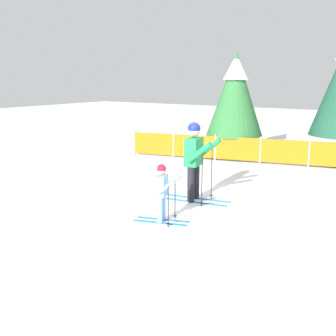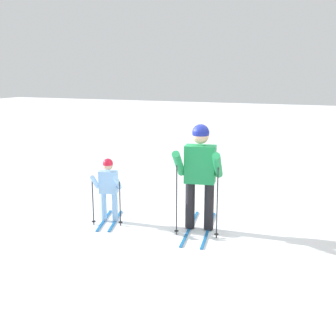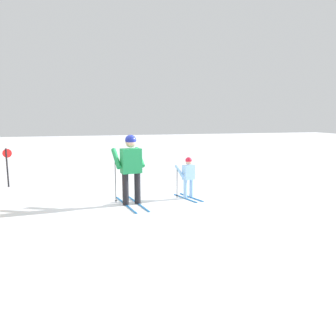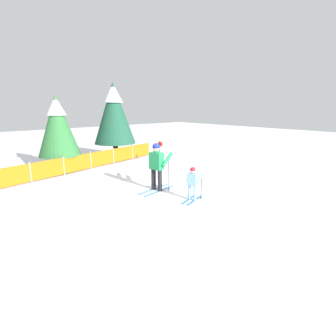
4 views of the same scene
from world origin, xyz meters
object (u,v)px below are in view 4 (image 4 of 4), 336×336
Objects in this scene: conifer_far at (58,125)px; conifer_near at (114,112)px; safety_fence at (91,160)px; skier_adult at (157,162)px; skier_child at (193,181)px; trail_marker at (160,150)px.

conifer_near is at bearing 13.58° from conifer_far.
conifer_near is at bearing 32.71° from safety_fence.
skier_adult is 4.92m from safety_fence.
trail_marker is (2.88, 5.15, 0.10)m from skier_child.
skier_child is at bearing -85.09° from safety_fence.
skier_child reaches higher than safety_fence.
conifer_far is at bearing 87.09° from skier_child.
conifer_far is at bearing -166.42° from conifer_near.
skier_child is 0.32× the size of conifer_far.
safety_fence is 3.62m from conifer_near.
conifer_far is (-1.59, 5.50, 1.18)m from skier_adult.
conifer_far is 0.81× the size of conifer_near.
conifer_near is at bearing 63.21° from skier_adult.
trail_marker is (4.69, -1.98, -1.48)m from conifer_far.
safety_fence is at bearing 158.62° from trail_marker.
safety_fence is at bearing 77.75° from skier_child.
trail_marker is at bearing -22.85° from conifer_far.
conifer_near reaches higher than trail_marker.
conifer_near is 3.64m from trail_marker.
conifer_far reaches higher than skier_adult.
skier_adult is at bearing -131.33° from trail_marker.
skier_adult reaches higher than safety_fence.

